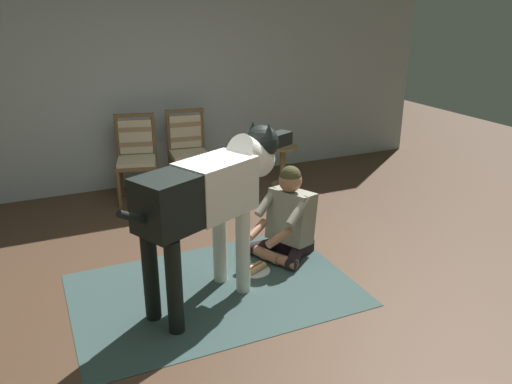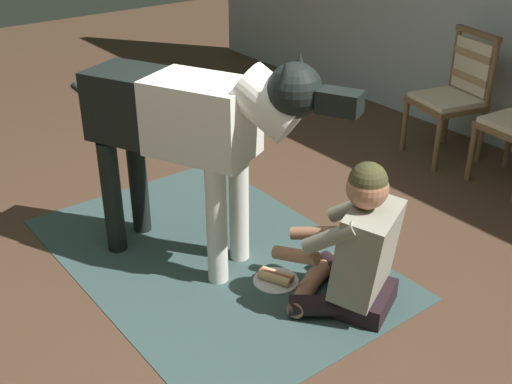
{
  "view_description": "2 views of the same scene",
  "coord_description": "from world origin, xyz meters",
  "views": [
    {
      "loc": [
        -1.37,
        -3.21,
        2.2
      ],
      "look_at": [
        0.27,
        0.43,
        0.7
      ],
      "focal_mm": 36.04,
      "sensor_mm": 36.0,
      "label": 1
    },
    {
      "loc": [
        2.51,
        -1.54,
        2.13
      ],
      "look_at": [
        0.31,
        0.16,
        0.67
      ],
      "focal_mm": 44.94,
      "sensor_mm": 36.0,
      "label": 2
    }
  ],
  "objects": [
    {
      "name": "area_rug",
      "position": [
        -0.19,
        0.22,
        0.0
      ],
      "size": [
        2.21,
        1.5,
        0.01
      ],
      "primitive_type": "cube",
      "color": "#334946",
      "rests_on": "ground"
    },
    {
      "name": "ground_plane",
      "position": [
        0.0,
        0.0,
        0.0
      ],
      "size": [
        13.59,
        13.59,
        0.0
      ],
      "primitive_type": "plane",
      "color": "#4C3525"
    },
    {
      "name": "large_dog",
      "position": [
        -0.23,
        0.14,
        0.86
      ],
      "size": [
        1.6,
        0.87,
        1.3
      ],
      "color": "white",
      "rests_on": "ground"
    },
    {
      "name": "person_sitting_on_floor",
      "position": [
        0.64,
        0.55,
        0.34
      ],
      "size": [
        0.69,
        0.63,
        0.84
      ],
      "color": "black",
      "rests_on": "ground"
    },
    {
      "name": "dining_chair_left_of_pair",
      "position": [
        -0.28,
        2.56,
        0.54
      ],
      "size": [
        0.56,
        0.56,
        0.98
      ],
      "color": "brown",
      "rests_on": "ground"
    },
    {
      "name": "hot_dog_on_plate",
      "position": [
        0.23,
        0.36,
        0.02
      ],
      "size": [
        0.26,
        0.26,
        0.06
      ],
      "color": "silver",
      "rests_on": "ground"
    }
  ]
}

